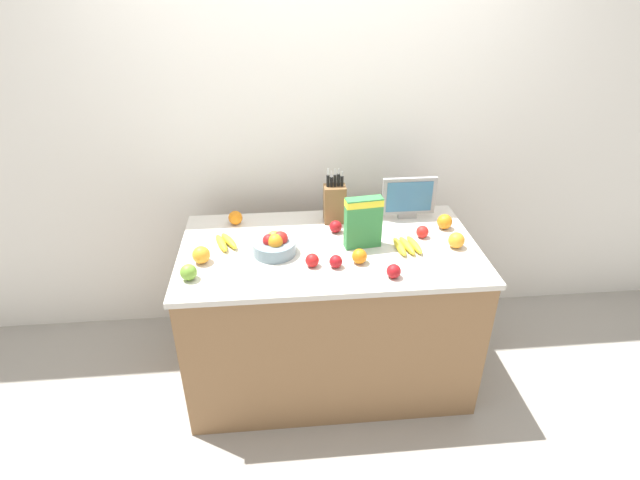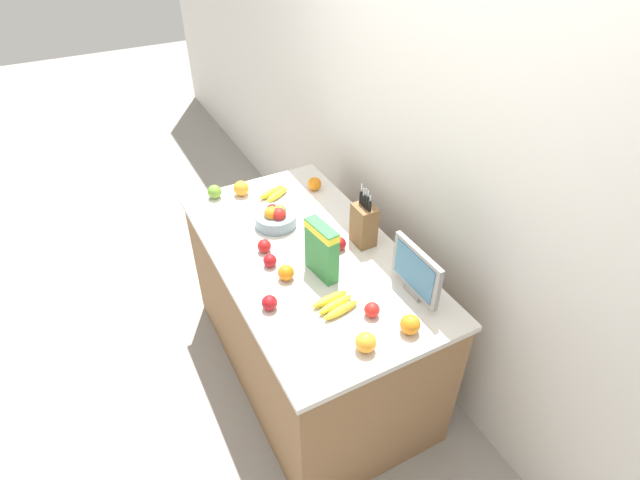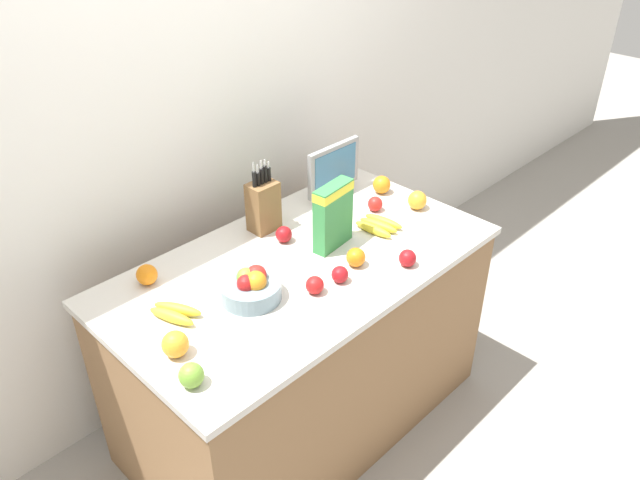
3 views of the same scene
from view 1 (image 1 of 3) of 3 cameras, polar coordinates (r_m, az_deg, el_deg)
The scene contains 20 objects.
ground_plane at distance 3.20m, azimuth 0.92°, elevation -14.59°, with size 14.00×14.00×0.00m, color gray.
wall_back at distance 3.08m, azimuth -0.21°, elevation 12.08°, with size 9.00×0.06×2.60m.
counter at distance 2.90m, azimuth 0.99°, elevation -8.30°, with size 1.58×0.87×0.89m.
knife_block at distance 2.86m, azimuth 1.68°, elevation 4.25°, with size 0.12×0.09×0.33m.
small_monitor at distance 2.93m, azimuth 10.12°, elevation 4.86°, with size 0.31×0.03×0.25m.
cereal_box at distance 2.60m, azimuth 4.96°, elevation 2.25°, with size 0.20×0.09×0.28m.
fruit_bowl at distance 2.58m, azimuth -5.21°, elevation -0.56°, with size 0.23×0.23×0.12m.
banana_bunch_left at distance 2.70m, azimuth -10.79°, elevation -0.21°, with size 0.15×0.20×0.04m.
banana_bunch_right at distance 2.66m, azimuth 9.91°, elevation -0.63°, with size 0.14×0.20×0.04m.
apple_rightmost at distance 2.78m, azimuth 1.80°, elevation 1.55°, with size 0.07×0.07×0.07m, color #A31419.
apple_near_bananas at distance 2.47m, azimuth 1.82°, elevation -2.46°, with size 0.07×0.07×0.07m, color #A31419.
apple_by_knife_block at distance 2.47m, azimuth -0.90°, elevation -2.33°, with size 0.07×0.07×0.07m, color red.
apple_front at distance 2.45m, azimuth -14.80°, elevation -3.58°, with size 0.08×0.08×0.08m, color #6B9E33.
apple_middle at distance 2.41m, azimuth 8.42°, elevation -3.54°, with size 0.07×0.07×0.07m, color #A31419.
apple_rear at distance 2.78m, azimuth 11.62°, elevation 0.93°, with size 0.07×0.07×0.07m, color red.
orange_by_cereal at distance 2.57m, azimuth -13.43°, elevation -1.66°, with size 0.09×0.09×0.09m, color orange.
orange_front_center at distance 2.50m, azimuth 4.53°, elevation -1.86°, with size 0.08×0.08×0.08m, color orange.
orange_near_bowl at distance 2.90m, azimuth -9.64°, elevation 2.52°, with size 0.08×0.08×0.08m, color orange.
orange_mid_right at distance 2.72m, azimuth 15.32°, elevation -0.02°, with size 0.09×0.09×0.09m, color orange.
orange_front_left at distance 2.90m, azimuth 14.06°, elevation 2.05°, with size 0.09×0.09×0.09m, color orange.
Camera 1 is at (-0.26, -2.27, 2.23)m, focal length 28.00 mm.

